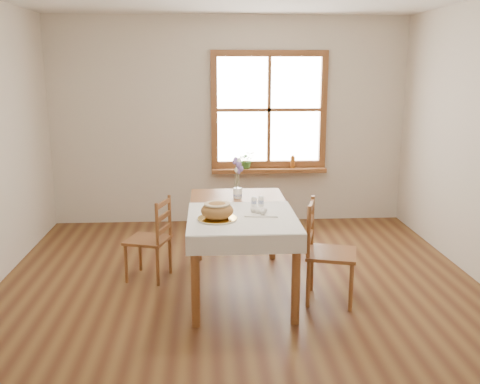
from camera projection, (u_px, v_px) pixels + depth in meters
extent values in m
plane|color=brown|center=(242.00, 301.00, 4.64)|extent=(5.00, 5.00, 0.00)
cube|color=beige|center=(229.00, 122.00, 6.77)|extent=(4.50, 0.10, 2.60)
cube|color=beige|center=(288.00, 262.00, 1.91)|extent=(4.50, 0.10, 2.60)
cube|color=brown|center=(270.00, 53.00, 6.57)|extent=(1.46, 0.08, 0.08)
cube|color=brown|center=(268.00, 164.00, 6.88)|extent=(1.46, 0.08, 0.08)
cube|color=brown|center=(214.00, 110.00, 6.68)|extent=(0.08, 0.08, 1.30)
cube|color=brown|center=(323.00, 110.00, 6.77)|extent=(0.08, 0.08, 1.30)
cube|color=brown|center=(269.00, 110.00, 6.73)|extent=(0.04, 0.06, 1.30)
cube|color=brown|center=(269.00, 110.00, 6.73)|extent=(1.30, 0.06, 0.04)
cube|color=white|center=(269.00, 110.00, 6.75)|extent=(1.30, 0.01, 1.30)
cube|color=brown|center=(269.00, 170.00, 6.84)|extent=(1.46, 0.20, 0.05)
cube|color=brown|center=(240.00, 211.00, 4.76)|extent=(0.90, 1.60, 0.05)
cylinder|color=brown|center=(195.00, 284.00, 4.11)|extent=(0.07, 0.07, 0.70)
cylinder|color=brown|center=(296.00, 282.00, 4.15)|extent=(0.07, 0.07, 0.70)
cylinder|color=brown|center=(198.00, 228.00, 5.54)|extent=(0.07, 0.07, 0.70)
cylinder|color=brown|center=(273.00, 226.00, 5.59)|extent=(0.07, 0.07, 0.70)
cube|color=white|center=(242.00, 217.00, 4.46)|extent=(0.91, 0.99, 0.01)
cylinder|color=white|center=(217.00, 219.00, 4.36)|extent=(0.32, 0.32, 0.02)
ellipsoid|color=#A57C3A|center=(217.00, 209.00, 4.34)|extent=(0.27, 0.27, 0.15)
cube|color=white|center=(262.00, 213.00, 4.54)|extent=(0.31, 0.27, 0.01)
cylinder|color=white|center=(254.00, 201.00, 4.78)|extent=(0.06, 0.06, 0.09)
cylinder|color=white|center=(261.00, 201.00, 4.78)|extent=(0.06, 0.06, 0.10)
cylinder|color=white|center=(238.00, 194.00, 5.10)|extent=(0.09, 0.09, 0.09)
imported|color=#386F2C|center=(247.00, 162.00, 6.80)|extent=(0.21, 0.23, 0.17)
cylinder|color=#A0581D|center=(293.00, 162.00, 6.83)|extent=(0.07, 0.07, 0.16)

